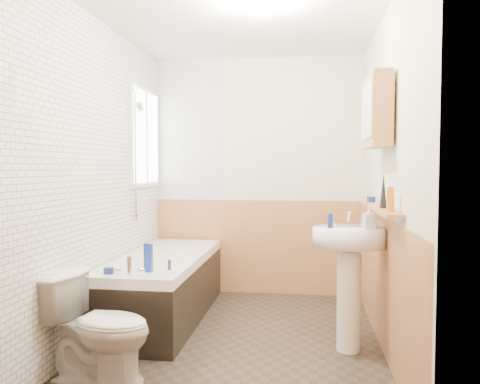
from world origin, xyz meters
name	(u,v)px	position (x,y,z in m)	size (l,w,h in m)	color
floor	(237,339)	(0.00, 0.00, 0.00)	(2.80, 2.80, 0.00)	black
ceiling	(237,15)	(0.00, 0.00, 2.50)	(2.80, 2.80, 0.00)	white
wall_back	(256,177)	(0.00, 1.41, 1.25)	(2.20, 0.02, 2.50)	beige
wall_front	(194,187)	(0.00, -1.41, 1.25)	(2.20, 0.02, 2.50)	beige
wall_left	(101,180)	(-1.11, 0.00, 1.25)	(0.02, 2.80, 2.50)	beige
wall_right	(386,181)	(1.11, 0.00, 1.25)	(0.02, 2.80, 2.50)	beige
wainscot_right	(382,281)	(1.09, 0.00, 0.50)	(0.01, 2.80, 1.00)	#BD7D4D
wainscot_front	(196,342)	(0.00, -1.39, 0.50)	(2.20, 0.01, 1.00)	#BD7D4D
wainscot_back	(256,247)	(0.00, 1.39, 0.50)	(2.20, 0.01, 1.00)	#BD7D4D
tile_cladding_left	(103,180)	(-1.09, 0.00, 1.25)	(0.01, 2.80, 2.50)	white
tile_return_back	(189,130)	(-0.73, 1.39, 1.75)	(0.75, 0.01, 1.50)	white
window	(146,137)	(-1.06, 0.95, 1.65)	(0.03, 0.79, 0.99)	white
bathtub	(163,285)	(-0.73, 0.43, 0.30)	(0.70, 1.82, 0.71)	black
shower_riser	(136,141)	(-1.04, 0.61, 1.59)	(0.11, 0.08, 1.27)	silver
toilet	(99,328)	(-0.76, -0.83, 0.34)	(0.39, 0.70, 0.68)	white
sink	(349,263)	(0.84, -0.11, 0.65)	(0.53, 0.43, 1.03)	white
pine_shelf	(379,208)	(1.04, -0.12, 1.06)	(0.10, 1.27, 0.03)	#BD7D4D
medicine_cabinet	(377,112)	(1.01, -0.15, 1.74)	(0.14, 0.56, 0.50)	#BD7D4D
foam_can	(390,199)	(1.04, -0.58, 1.15)	(0.05, 0.05, 0.15)	orange
green_bottle	(383,190)	(1.04, -0.31, 1.19)	(0.05, 0.05, 0.24)	black
black_jar	(371,199)	(1.04, 0.27, 1.09)	(0.07, 0.07, 0.04)	navy
soap_bottle	(369,224)	(0.97, -0.18, 0.95)	(0.07, 0.16, 0.08)	silver
clear_bottle	(330,221)	(0.70, -0.16, 0.96)	(0.04, 0.04, 0.11)	navy
blue_gel	(148,258)	(-0.63, -0.25, 0.68)	(0.06, 0.04, 0.21)	#19339E
cream_jar	(108,270)	(-0.90, -0.34, 0.59)	(0.07, 0.07, 0.05)	navy
orange_bottle	(169,265)	(-0.50, -0.15, 0.61)	(0.02, 0.02, 0.07)	navy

